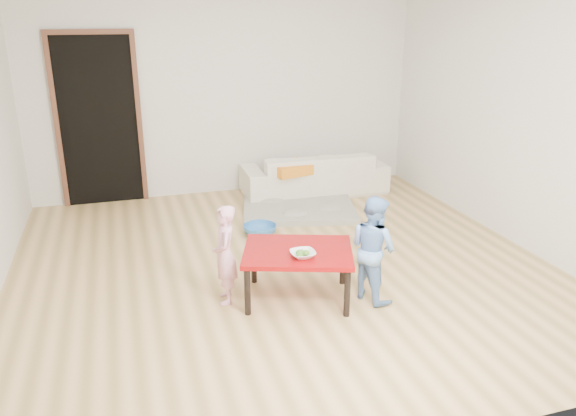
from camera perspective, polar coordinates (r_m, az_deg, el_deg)
name	(u,v)px	position (r m, az deg, el deg)	size (l,w,h in m)	color
floor	(282,265)	(5.43, -0.62, -5.81)	(5.00, 5.00, 0.01)	#A48346
back_wall	(227,94)	(7.41, -6.24, 11.47)	(5.00, 0.02, 2.60)	silver
right_wall	(519,117)	(6.18, 22.42, 8.56)	(0.02, 5.00, 2.60)	silver
doorway	(99,122)	(7.31, -18.66, 8.28)	(1.02, 0.08, 2.11)	brown
sofa	(314,173)	(7.47, 2.66, 3.58)	(1.89, 0.74, 0.55)	beige
cushion	(290,168)	(7.12, 0.23, 4.08)	(0.49, 0.44, 0.13)	orange
red_table	(298,274)	(4.74, 1.00, -6.73)	(0.89, 0.67, 0.45)	maroon
bowl	(303,254)	(4.51, 1.51, -4.71)	(0.20, 0.20, 0.05)	white
broccoli	(303,254)	(4.51, 1.51, -4.67)	(0.12, 0.12, 0.06)	#2D5919
child_pink	(225,255)	(4.64, -6.43, -4.75)	(0.31, 0.20, 0.84)	pink
child_blue	(373,248)	(4.71, 8.64, -4.06)	(0.44, 0.34, 0.91)	#6690EC
basin	(260,230)	(6.11, -2.89, -2.25)	(0.36, 0.36, 0.11)	#3072B7
blanket	(299,208)	(6.87, 1.10, 0.04)	(1.33, 1.11, 0.07)	#A7A593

